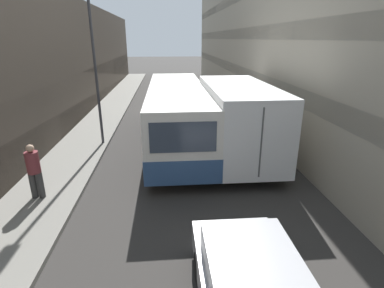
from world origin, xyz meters
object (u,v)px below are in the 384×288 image
Objects in this scene: box_truck at (233,115)px; bus at (177,114)px; pedestrian at (34,170)px; street_lamp at (91,23)px.

bus is at bearing 158.27° from box_truck.
street_lamp reaches higher than pedestrian.
box_truck reaches higher than pedestrian.
bus is at bearing -2.52° from street_lamp.
box_truck is 7.22m from street_lamp.
street_lamp is (0.99, 5.19, 4.41)m from pedestrian.
box_truck is 5.09× the size of pedestrian.
bus is 1.31× the size of street_lamp.
street_lamp reaches higher than bus.
street_lamp is at bearing 169.35° from box_truck.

